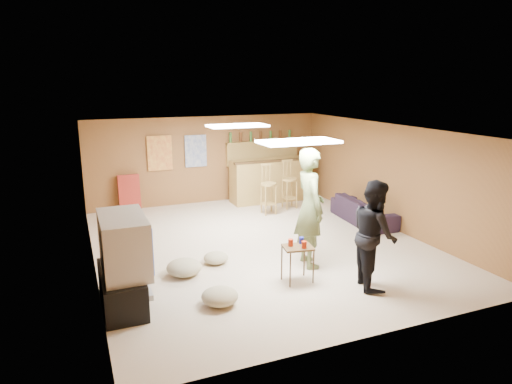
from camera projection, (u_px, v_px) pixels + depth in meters
name	position (u px, v px, depth m)	size (l,w,h in m)	color
ground	(260.00, 245.00, 8.76)	(7.00, 7.00, 0.00)	#C4B196
ceiling	(260.00, 130.00, 8.23)	(6.00, 7.00, 0.02)	silver
wall_back	(207.00, 160.00, 11.64)	(6.00, 0.02, 2.20)	brown
wall_front	(375.00, 253.00, 5.35)	(6.00, 0.02, 2.20)	brown
wall_left	(90.00, 205.00, 7.39)	(0.02, 7.00, 2.20)	brown
wall_right	(391.00, 177.00, 9.60)	(0.02, 7.00, 2.20)	brown
tv_stand	(122.00, 289.00, 6.35)	(0.55, 1.30, 0.50)	black
dvd_box	(138.00, 293.00, 6.45)	(0.35, 0.50, 0.08)	#B2B2B7
tv_body	(124.00, 244.00, 6.22)	(0.60, 1.10, 0.80)	#B2B2B7
tv_screen	(147.00, 241.00, 6.33)	(0.02, 0.95, 0.65)	navy
bar_counter	(269.00, 180.00, 11.83)	(2.00, 0.60, 1.10)	olive
bar_lip	(273.00, 161.00, 11.47)	(2.10, 0.12, 0.05)	#3B2712
bar_shelf	(263.00, 142.00, 12.01)	(2.00, 0.18, 0.05)	olive
bar_backing	(262.00, 153.00, 12.10)	(2.00, 0.14, 0.60)	olive
poster_left	(160.00, 153.00, 11.10)	(0.60, 0.03, 0.85)	#BF3F26
poster_right	(196.00, 151.00, 11.44)	(0.55, 0.03, 0.80)	#334C99
folding_chair_stack	(129.00, 193.00, 10.88)	(0.50, 0.14, 0.90)	maroon
ceiling_panel_front	(299.00, 142.00, 6.89)	(1.20, 0.60, 0.04)	white
ceiling_panel_back	(237.00, 126.00, 9.32)	(1.20, 0.60, 0.04)	white
person_olive	(310.00, 208.00, 7.59)	(0.73, 0.48, 2.01)	#5E6A3D
person_black	(374.00, 234.00, 6.84)	(0.81, 0.63, 1.66)	black
sofa	(363.00, 210.00, 10.13)	(1.82, 0.71, 0.53)	black
tray_table	(297.00, 264.00, 7.10)	(0.44, 0.36, 0.58)	#3B2712
cup_red_near	(291.00, 243.00, 7.05)	(0.08, 0.08, 0.11)	#AA250B
cup_red_far	(304.00, 245.00, 6.96)	(0.08, 0.08, 0.11)	#AA250B
cup_blue	(301.00, 240.00, 7.15)	(0.07, 0.07, 0.10)	#151E95
bar_stool_left	(269.00, 191.00, 10.68)	(0.34, 0.34, 1.09)	olive
bar_stool_right	(290.00, 182.00, 11.17)	(0.41, 0.41, 1.29)	olive
cushion_near_tv	(184.00, 267.00, 7.38)	(0.57, 0.57, 0.26)	#9A8F6C
cushion_mid	(216.00, 258.00, 7.86)	(0.42, 0.42, 0.19)	#9A8F6C
cushion_far	(220.00, 296.00, 6.41)	(0.52, 0.52, 0.24)	#9A8F6C
bottle_row	(261.00, 136.00, 11.93)	(1.76, 0.08, 0.26)	#3F7233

